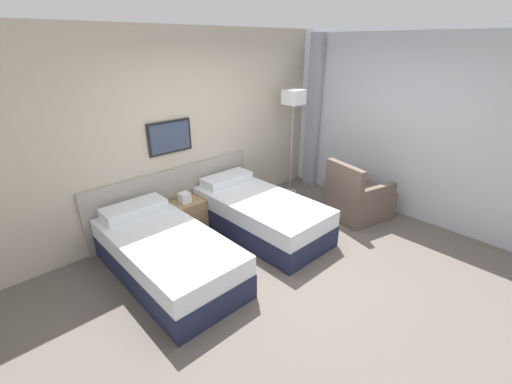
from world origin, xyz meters
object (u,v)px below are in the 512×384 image
(bed_near_window, at_px, (260,214))
(armchair, at_px, (358,200))
(floor_lamp, at_px, (293,104))
(nightstand, at_px, (186,215))
(bed_near_door, at_px, (166,254))

(bed_near_window, distance_m, armchair, 1.57)
(floor_lamp, bearing_deg, bed_near_window, -155.26)
(bed_near_window, xyz_separation_m, floor_lamp, (1.35, 0.62, 1.29))
(bed_near_window, height_order, armchair, armchair)
(bed_near_window, bearing_deg, nightstand, 134.67)
(nightstand, bearing_deg, armchair, -34.33)
(bed_near_window, bearing_deg, bed_near_door, 180.00)
(bed_near_door, bearing_deg, bed_near_window, 0.00)
(bed_near_window, xyz_separation_m, armchair, (1.40, -0.71, 0.02))
(nightstand, bearing_deg, bed_near_door, -134.67)
(nightstand, height_order, armchair, armchair)
(nightstand, relative_size, floor_lamp, 0.32)
(bed_near_door, height_order, bed_near_window, same)
(floor_lamp, xyz_separation_m, armchair, (0.05, -1.33, -1.28))
(bed_near_door, height_order, floor_lamp, floor_lamp)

